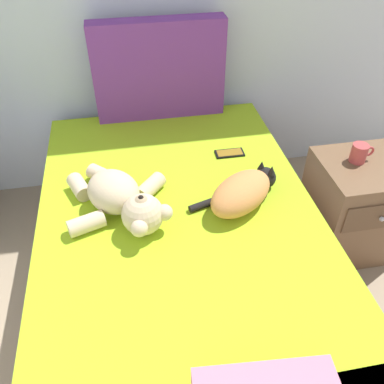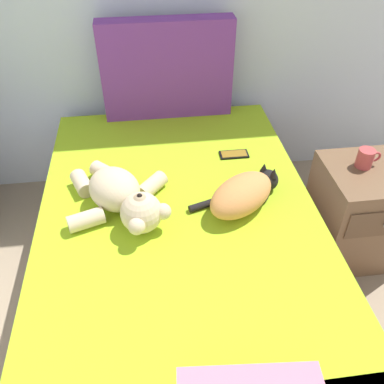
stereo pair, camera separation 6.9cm
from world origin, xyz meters
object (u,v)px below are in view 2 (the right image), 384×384
at_px(mug, 366,158).
at_px(bed, 182,268).
at_px(cell_phone, 234,154).
at_px(patterned_cushion, 167,70).
at_px(nightstand, 358,212).
at_px(cat, 244,193).
at_px(teddy_bear, 122,197).

bearing_deg(mug, bed, -163.25).
relative_size(cell_phone, mug, 1.24).
bearing_deg(patterned_cushion, nightstand, -37.70).
bearing_deg(mug, cat, -163.70).
relative_size(patterned_cushion, mug, 6.08).
distance_m(patterned_cushion, nightstand, 1.29).
relative_size(teddy_bear, cell_phone, 3.71).
xyz_separation_m(patterned_cushion, cat, (0.25, -0.87, -0.20)).
bearing_deg(nightstand, mug, 126.89).
bearing_deg(bed, patterned_cushion, 88.06).
distance_m(bed, nightstand, 0.99).
relative_size(teddy_bear, nightstand, 0.99).
relative_size(bed, patterned_cushion, 2.84).
bearing_deg(teddy_bear, mug, 7.38).
height_order(patterned_cushion, mug, patterned_cushion).
bearing_deg(bed, cat, 17.76).
height_order(cat, cell_phone, cat).
bearing_deg(cell_phone, teddy_bear, -148.17).
distance_m(cat, cell_phone, 0.40).
distance_m(patterned_cushion, cat, 0.93).
bearing_deg(bed, cell_phone, 55.69).
relative_size(teddy_bear, mug, 4.59).
height_order(patterned_cushion, cell_phone, patterned_cushion).
distance_m(patterned_cushion, cell_phone, 0.62).
relative_size(cat, cell_phone, 2.90).
bearing_deg(patterned_cushion, teddy_bear, -108.07).
height_order(patterned_cushion, cat, patterned_cushion).
relative_size(patterned_cushion, teddy_bear, 1.33).
distance_m(bed, patterned_cushion, 1.11).
relative_size(cell_phone, nightstand, 0.27).
xyz_separation_m(bed, cell_phone, (0.33, 0.48, 0.28)).
xyz_separation_m(bed, mug, (0.93, 0.28, 0.34)).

